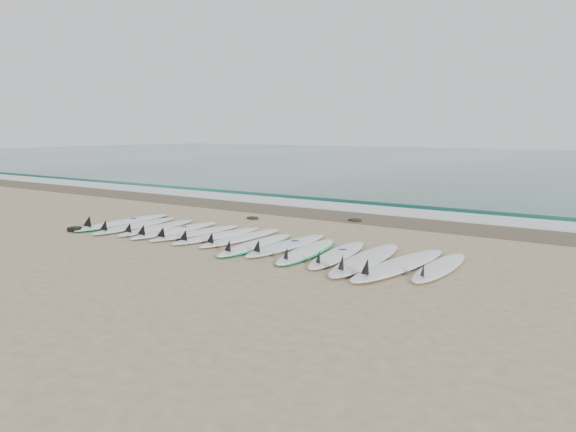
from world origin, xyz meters
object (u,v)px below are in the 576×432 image
Objects in this scene: surfboard_13 at (439,267)px; leash_coil at (75,229)px; surfboard_0 at (123,222)px; surfboard_7 at (255,245)px.

leash_coil is at bearing -174.05° from surfboard_13.
surfboard_0 reaches higher than surfboard_13.
surfboard_7 reaches higher than surfboard_13.
surfboard_7 reaches higher than leash_coil.
leash_coil is (-7.73, -1.17, -0.00)m from surfboard_13.
surfboard_7 is (4.13, -0.27, -0.01)m from surfboard_0.
surfboard_13 is 5.02× the size of leash_coil.
surfboard_7 is at bearing -8.04° from surfboard_0.
surfboard_0 is at bearing 177.16° from surfboard_13.
surfboard_7 is 4.36m from leash_coil.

